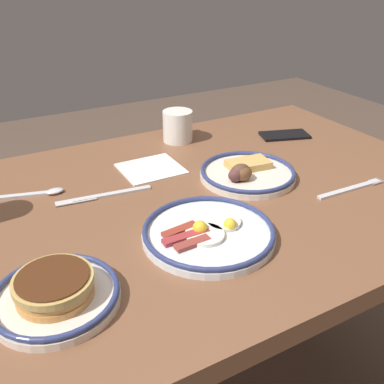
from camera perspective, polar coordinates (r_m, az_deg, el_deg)
The scene contains 10 objects.
dining_table at distance 1.06m, azimuth 0.96°, elevation -5.07°, with size 1.28×0.85×0.72m.
plate_near_main at distance 1.08m, azimuth 7.19°, elevation 2.54°, with size 0.24×0.24×0.05m.
plate_center_pancakes at distance 0.85m, azimuth 2.15°, elevation -5.30°, with size 0.26×0.26×0.04m.
plate_far_companion at distance 0.73m, azimuth -17.45°, elevation -12.48°, with size 0.20×0.20×0.05m.
coffee_mug at distance 1.29m, azimuth -1.84°, elevation 8.71°, with size 0.10×0.10×0.09m.
cell_phone at distance 1.37m, azimuth 12.02°, elevation 7.29°, with size 0.14×0.07×0.01m, color black.
paper_napkin at distance 1.13m, azimuth -5.39°, elevation 3.06°, with size 0.15×0.14×0.00m, color white.
fork_near at distance 1.09m, azimuth 20.12°, elevation 0.42°, with size 0.19×0.02×0.01m.
butter_knife at distance 1.01m, azimuth -11.40°, elevation -0.45°, with size 0.22×0.04×0.01m.
tea_spoon at distance 1.06m, azimuth -19.98°, elevation -0.23°, with size 0.18×0.06×0.01m.
Camera 1 is at (0.44, 0.77, 1.20)m, focal length 40.75 mm.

